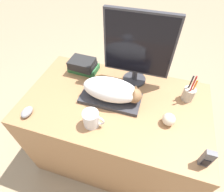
# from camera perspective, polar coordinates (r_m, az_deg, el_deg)

# --- Properties ---
(ground_plane) EXTENTS (12.00, 12.00, 0.00)m
(ground_plane) POSITION_cam_1_polar(r_m,az_deg,el_deg) (1.63, -3.27, -28.17)
(ground_plane) COLOR #998466
(desk) EXTENTS (1.20, 0.70, 0.72)m
(desk) POSITION_cam_1_polar(r_m,az_deg,el_deg) (1.42, 0.83, -11.30)
(desk) COLOR #9E7047
(desk) RESTS_ON ground_plane
(keyboard) EXTENTS (0.39, 0.18, 0.02)m
(keyboard) POSITION_cam_1_polar(r_m,az_deg,el_deg) (1.13, -0.51, -0.73)
(keyboard) COLOR #2D2D33
(keyboard) RESTS_ON desk
(cat) EXTENTS (0.37, 0.17, 0.14)m
(cat) POSITION_cam_1_polar(r_m,az_deg,el_deg) (1.07, 0.21, 1.96)
(cat) COLOR white
(cat) RESTS_ON keyboard
(monitor) EXTENTS (0.43, 0.16, 0.49)m
(monitor) POSITION_cam_1_polar(r_m,az_deg,el_deg) (1.12, 8.51, 15.34)
(monitor) COLOR #333338
(monitor) RESTS_ON desk
(computer_mouse) EXTENTS (0.06, 0.09, 0.04)m
(computer_mouse) POSITION_cam_1_polar(r_m,az_deg,el_deg) (1.17, -26.02, -4.70)
(computer_mouse) COLOR gray
(computer_mouse) RESTS_ON desk
(coffee_mug) EXTENTS (0.13, 0.09, 0.10)m
(coffee_mug) POSITION_cam_1_polar(r_m,az_deg,el_deg) (0.99, -6.70, -7.42)
(coffee_mug) COLOR silver
(coffee_mug) RESTS_ON desk
(pen_cup) EXTENTS (0.07, 0.07, 0.21)m
(pen_cup) POSITION_cam_1_polar(r_m,az_deg,el_deg) (1.21, 23.73, 0.71)
(pen_cup) COLOR #B2A893
(pen_cup) RESTS_ON desk
(baseball) EXTENTS (0.07, 0.07, 0.07)m
(baseball) POSITION_cam_1_polar(r_m,az_deg,el_deg) (1.05, 18.06, -7.27)
(baseball) COLOR beige
(baseball) RESTS_ON desk
(phone) EXTENTS (0.05, 0.03, 0.12)m
(phone) POSITION_cam_1_polar(r_m,az_deg,el_deg) (0.97, 28.59, -17.52)
(phone) COLOR #4C4C51
(phone) RESTS_ON desk
(book_stack) EXTENTS (0.22, 0.16, 0.11)m
(book_stack) POSITION_cam_1_polar(r_m,az_deg,el_deg) (1.34, -9.46, 9.78)
(book_stack) COLOR #2D6B38
(book_stack) RESTS_ON desk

